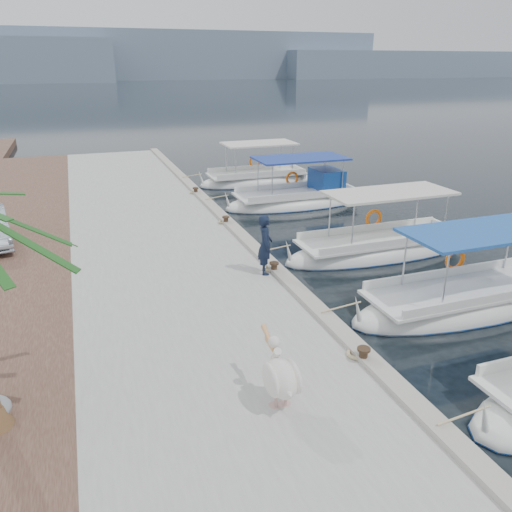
{
  "coord_description": "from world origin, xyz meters",
  "views": [
    {
      "loc": [
        -5.43,
        -11.09,
        6.3
      ],
      "look_at": [
        -1.0,
        1.27,
        1.2
      ],
      "focal_mm": 35.0,
      "sensor_mm": 36.0,
      "label": 1
    }
  ],
  "objects_px": {
    "fishing_caique_d": "(298,200)",
    "fisherman": "(265,245)",
    "pelican": "(281,376)",
    "fishing_caique_b": "(468,303)",
    "fishing_caique_e": "(256,181)",
    "fishing_caique_c": "(380,250)"
  },
  "relations": [
    {
      "from": "fishing_caique_d",
      "to": "fisherman",
      "type": "xyz_separation_m",
      "value": [
        -4.81,
        -8.31,
        1.19
      ]
    },
    {
      "from": "fishing_caique_d",
      "to": "pelican",
      "type": "bearing_deg",
      "value": -115.42
    },
    {
      "from": "fishing_caique_b",
      "to": "pelican",
      "type": "distance_m",
      "value": 7.3
    },
    {
      "from": "pelican",
      "to": "fisherman",
      "type": "distance_m",
      "value": 6.11
    },
    {
      "from": "fisherman",
      "to": "fishing_caique_d",
      "type": "bearing_deg",
      "value": -13.79
    },
    {
      "from": "pelican",
      "to": "fisherman",
      "type": "bearing_deg",
      "value": 71.87
    },
    {
      "from": "fishing_caique_e",
      "to": "fishing_caique_b",
      "type": "bearing_deg",
      "value": -88.82
    },
    {
      "from": "fishing_caique_b",
      "to": "fishing_caique_d",
      "type": "relative_size",
      "value": 1.03
    },
    {
      "from": "fishing_caique_b",
      "to": "fisherman",
      "type": "bearing_deg",
      "value": 147.34
    },
    {
      "from": "fisherman",
      "to": "fishing_caique_c",
      "type": "bearing_deg",
      "value": -58.43
    },
    {
      "from": "fishing_caique_e",
      "to": "fisherman",
      "type": "bearing_deg",
      "value": -108.7
    },
    {
      "from": "pelican",
      "to": "fisherman",
      "type": "xyz_separation_m",
      "value": [
        1.9,
        5.8,
        0.27
      ]
    },
    {
      "from": "fishing_caique_e",
      "to": "pelican",
      "type": "xyz_separation_m",
      "value": [
        -6.36,
        -18.97,
        0.99
      ]
    },
    {
      "from": "fisherman",
      "to": "pelican",
      "type": "bearing_deg",
      "value": 178.12
    },
    {
      "from": "fishing_caique_d",
      "to": "fishing_caique_e",
      "type": "height_order",
      "value": "same"
    },
    {
      "from": "fishing_caique_d",
      "to": "fishing_caique_c",
      "type": "bearing_deg",
      "value": -89.89
    },
    {
      "from": "fishing_caique_d",
      "to": "fisherman",
      "type": "relative_size",
      "value": 3.97
    },
    {
      "from": "fishing_caique_b",
      "to": "pelican",
      "type": "bearing_deg",
      "value": -157.83
    },
    {
      "from": "fishing_caique_b",
      "to": "pelican",
      "type": "height_order",
      "value": "fishing_caique_b"
    },
    {
      "from": "fishing_caique_d",
      "to": "pelican",
      "type": "xyz_separation_m",
      "value": [
        -6.71,
        -14.11,
        0.93
      ]
    },
    {
      "from": "fishing_caique_b",
      "to": "fishing_caique_c",
      "type": "xyz_separation_m",
      "value": [
        0.03,
        4.39,
        0.0
      ]
    },
    {
      "from": "pelican",
      "to": "fishing_caique_b",
      "type": "bearing_deg",
      "value": 22.17
    }
  ]
}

